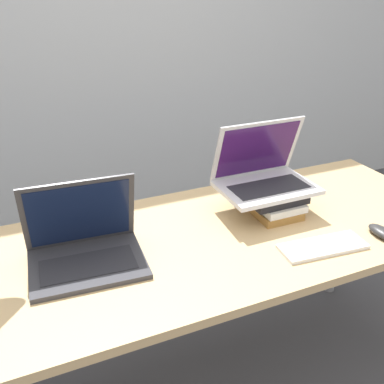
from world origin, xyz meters
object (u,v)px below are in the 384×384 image
book_stack (271,199)px  laptop_on_books (263,174)px  laptop_left (85,247)px  wireless_keyboard (323,246)px  mouse (382,232)px

book_stack → laptop_on_books: bearing=132.4°
laptop_left → book_stack: (0.70, 0.05, -0.00)m
laptop_left → book_stack: bearing=4.2°
wireless_keyboard → laptop_left: bearing=161.6°
laptop_left → mouse: 0.98m
laptop_left → wireless_keyboard: size_ratio=1.22×
wireless_keyboard → book_stack: bearing=93.0°
laptop_on_books → mouse: laptop_on_books is taller
laptop_left → laptop_on_books: size_ratio=1.05×
laptop_on_books → wireless_keyboard: 0.34m
book_stack → laptop_on_books: (-0.02, 0.03, 0.09)m
wireless_keyboard → mouse: bearing=-5.1°
laptop_left → laptop_on_books: (0.68, 0.08, 0.09)m
book_stack → mouse: bearing=-51.6°
laptop_on_books → wireless_keyboard: (0.04, -0.31, -0.13)m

